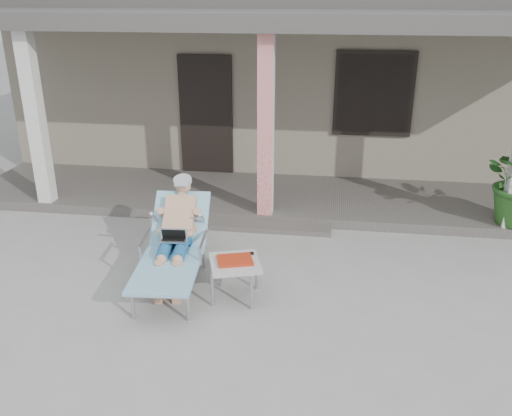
# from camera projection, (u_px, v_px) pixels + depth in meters

# --- Properties ---
(ground) EXTENTS (60.00, 60.00, 0.00)m
(ground) POSITION_uv_depth(u_px,v_px,m) (242.00, 295.00, 6.29)
(ground) COLOR #9E9E99
(ground) RESTS_ON ground
(house) EXTENTS (10.40, 5.40, 3.30)m
(house) POSITION_uv_depth(u_px,v_px,m) (291.00, 70.00, 11.61)
(house) COLOR gray
(house) RESTS_ON ground
(porch_deck) EXTENTS (10.00, 2.00, 0.15)m
(porch_deck) POSITION_uv_depth(u_px,v_px,m) (272.00, 197.00, 9.01)
(porch_deck) COLOR #605B56
(porch_deck) RESTS_ON ground
(porch_overhang) EXTENTS (10.00, 2.30, 2.85)m
(porch_overhang) POSITION_uv_depth(u_px,v_px,m) (273.00, 26.00, 7.94)
(porch_overhang) COLOR silver
(porch_overhang) RESTS_ON porch_deck
(porch_step) EXTENTS (2.00, 0.30, 0.07)m
(porch_step) POSITION_uv_depth(u_px,v_px,m) (263.00, 227.00, 7.97)
(porch_step) COLOR #605B56
(porch_step) RESTS_ON ground
(lounger) EXTENTS (0.83, 1.88, 1.19)m
(lounger) POSITION_uv_depth(u_px,v_px,m) (174.00, 224.00, 6.36)
(lounger) COLOR #B7B7BC
(lounger) RESTS_ON ground
(side_table) EXTENTS (0.69, 0.69, 0.49)m
(side_table) POSITION_uv_depth(u_px,v_px,m) (235.00, 265.00, 6.08)
(side_table) COLOR #B9B8B3
(side_table) RESTS_ON ground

